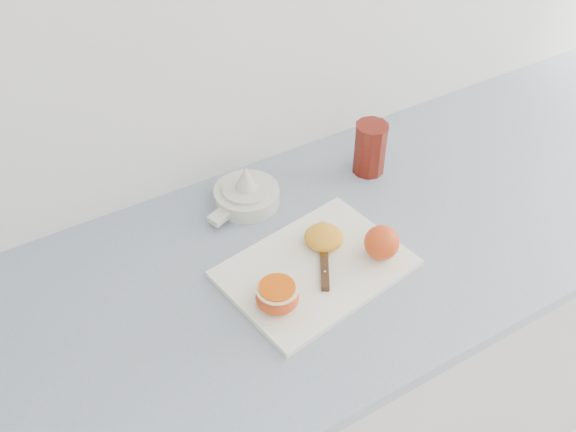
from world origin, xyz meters
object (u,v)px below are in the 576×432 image
(cutting_board, at_px, (315,268))
(red_tumbler, at_px, (370,150))
(counter, at_px, (317,378))
(citrus_juicer, at_px, (246,193))
(half_orange, at_px, (277,296))

(cutting_board, bearing_deg, red_tumbler, 36.81)
(counter, relative_size, citrus_juicer, 15.29)
(counter, bearing_deg, half_orange, -150.54)
(counter, height_order, half_orange, half_orange)
(citrus_juicer, relative_size, red_tumbler, 1.44)
(counter, distance_m, half_orange, 0.51)
(red_tumbler, bearing_deg, counter, -144.48)
(red_tumbler, bearing_deg, half_orange, -146.95)
(counter, bearing_deg, citrus_juicer, 109.99)
(cutting_board, xyz_separation_m, half_orange, (-0.11, -0.04, 0.03))
(half_orange, bearing_deg, cutting_board, 22.31)
(cutting_board, distance_m, half_orange, 0.12)
(counter, distance_m, red_tumbler, 0.56)
(cutting_board, height_order, citrus_juicer, citrus_juicer)
(half_orange, xyz_separation_m, red_tumbler, (0.36, 0.24, 0.02))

